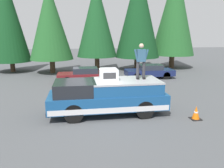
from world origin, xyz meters
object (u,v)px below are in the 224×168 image
Objects in this scene: person_on_truck_bed at (141,60)px; traffic_cone at (196,113)px; pickup_truck at (108,96)px; compressor_unit at (109,74)px; parked_car_navy at (150,71)px; parked_car_maroon at (84,75)px.

traffic_cone is at bearing -122.95° from person_on_truck_bed.
person_on_truck_bed is (0.11, -1.63, 1.68)m from pickup_truck.
parked_car_navy is at bearing -30.40° from compressor_unit.
parked_car_maroon is (7.17, 0.91, -1.35)m from compressor_unit.
traffic_cone is (-1.42, -3.78, -1.64)m from compressor_unit.
person_on_truck_bed is at bearing -89.27° from compressor_unit.
compressor_unit is 7.35m from parked_car_maroon.
pickup_truck is at bearing 141.35° from compressor_unit.
compressor_unit is 0.20× the size of parked_car_navy.
traffic_cone is at bearing 174.55° from parked_car_navy.
parked_car_maroon is (7.26, 0.84, -0.29)m from pickup_truck.
parked_car_maroon is at bearing 7.23° from compressor_unit.
pickup_truck is at bearing 93.71° from person_on_truck_bed.
person_on_truck_bed is at bearing 57.05° from traffic_cone.
pickup_truck is at bearing 149.50° from parked_car_navy.
traffic_cone is (-9.39, 0.90, -0.29)m from parked_car_navy.
parked_car_navy is at bearing -30.50° from pickup_truck.
parked_car_maroon is (-0.80, 5.59, 0.00)m from parked_car_navy.
parked_car_navy is 5.64m from parked_car_maroon.
person_on_truck_bed is at bearing -160.93° from parked_car_maroon.
person_on_truck_bed is 7.82m from parked_car_maroon.
person_on_truck_bed reaches higher than parked_car_navy.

